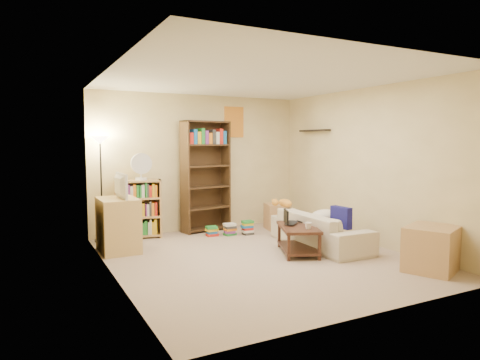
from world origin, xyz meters
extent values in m
plane|color=#BFA88F|center=(0.00, 0.00, 0.00)|extent=(4.50, 4.50, 0.00)
cube|color=beige|center=(0.00, 2.25, 1.25)|extent=(4.00, 0.04, 2.50)
cube|color=beige|center=(0.00, -2.25, 1.25)|extent=(4.00, 0.04, 2.50)
cube|color=beige|center=(-2.00, 0.00, 1.25)|extent=(0.04, 4.50, 2.50)
cube|color=beige|center=(2.00, 0.00, 1.25)|extent=(0.04, 4.50, 2.50)
cube|color=silver|center=(0.00, 0.00, 2.50)|extent=(4.00, 4.50, 0.04)
cube|color=red|center=(0.72, 2.24, 2.02)|extent=(0.40, 0.02, 0.58)
cube|color=black|center=(1.92, 1.30, 1.85)|extent=(0.12, 0.80, 0.03)
imported|color=#BFB59E|center=(1.18, 0.14, 0.27)|extent=(1.89, 0.83, 0.54)
cube|color=navy|center=(1.26, -0.26, 0.51)|extent=(0.13, 0.36, 0.32)
ellipsoid|color=silver|center=(1.32, 0.18, 0.46)|extent=(0.50, 0.35, 0.21)
ellipsoid|color=orange|center=(1.00, 0.86, 0.61)|extent=(0.34, 0.16, 0.14)
sphere|color=orange|center=(0.80, 0.86, 0.63)|extent=(0.12, 0.12, 0.12)
cube|color=#3B1E16|center=(0.63, -0.06, 0.39)|extent=(0.83, 1.04, 0.04)
cube|color=#3B1E16|center=(0.63, -0.06, 0.08)|extent=(0.79, 0.99, 0.03)
cube|color=#3B1E16|center=(0.27, -0.35, 0.20)|extent=(0.04, 0.04, 0.41)
cube|color=#3B1E16|center=(0.67, -0.52, 0.20)|extent=(0.04, 0.04, 0.41)
cube|color=#3B1E16|center=(0.59, 0.39, 0.20)|extent=(0.04, 0.04, 0.41)
cube|color=#3B1E16|center=(0.98, 0.22, 0.20)|extent=(0.04, 0.04, 0.41)
imported|color=black|center=(0.65, 0.06, 0.42)|extent=(0.60, 0.60, 0.03)
cube|color=white|center=(0.53, 0.11, 0.53)|extent=(0.13, 0.28, 0.20)
imported|color=white|center=(0.62, -0.31, 0.45)|extent=(0.17, 0.17, 0.10)
cube|color=black|center=(0.84, 0.18, 0.42)|extent=(0.07, 0.17, 0.02)
cube|color=#DDB66C|center=(-1.70, 1.27, 0.40)|extent=(0.54, 0.75, 0.80)
imported|color=black|center=(-1.70, 1.27, 0.99)|extent=(0.65, 0.10, 0.37)
cube|color=#422E19|center=(0.05, 2.05, 1.01)|extent=(0.95, 0.46, 2.02)
cube|color=tan|center=(-1.20, 2.05, 0.50)|extent=(0.82, 0.46, 0.99)
cylinder|color=white|center=(-1.15, 2.03, 1.01)|extent=(0.20, 0.20, 0.04)
cylinder|color=white|center=(-1.15, 2.03, 1.11)|extent=(0.02, 0.02, 0.20)
cylinder|color=white|center=(-1.15, 2.00, 1.27)|extent=(0.35, 0.06, 0.35)
cylinder|color=black|center=(-1.80, 2.05, 0.01)|extent=(0.26, 0.26, 0.03)
cylinder|color=black|center=(-1.80, 2.05, 0.82)|extent=(0.03, 0.03, 1.63)
cone|color=#FFE4C6|center=(-1.80, 2.05, 1.67)|extent=(0.29, 0.29, 0.13)
cube|color=tan|center=(1.30, 1.59, 0.24)|extent=(0.51, 0.51, 0.48)
cube|color=tan|center=(1.65, -1.54, 0.28)|extent=(0.85, 0.79, 0.57)
cube|color=red|center=(-0.04, 1.58, 0.09)|extent=(0.20, 0.16, 0.18)
cube|color=#1966B2|center=(0.27, 1.50, 0.11)|extent=(0.20, 0.16, 0.21)
cube|color=gold|center=(0.57, 1.41, 0.13)|extent=(0.20, 0.16, 0.25)
camera|label=1|loc=(-2.96, -5.17, 1.62)|focal=32.00mm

